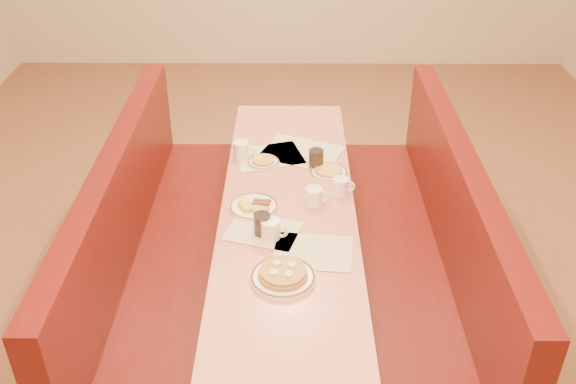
{
  "coord_description": "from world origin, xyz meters",
  "views": [
    {
      "loc": [
        0.02,
        -2.79,
        2.61
      ],
      "look_at": [
        0.0,
        -0.02,
        0.85
      ],
      "focal_mm": 40.0,
      "sensor_mm": 36.0,
      "label": 1
    }
  ],
  "objects_px": {
    "pancake_plate": "(283,275)",
    "coffee_mug_d": "(242,150)",
    "coffee_mug_c": "(341,186)",
    "booth_left": "(157,264)",
    "coffee_mug_b": "(272,229)",
    "coffee_mug_a": "(314,196)",
    "eggs_plate": "(253,206)",
    "soda_tumbler_mid": "(316,159)",
    "booth_right": "(420,265)",
    "soda_tumbler_near": "(262,224)",
    "diner_table": "(288,263)"
  },
  "relations": [
    {
      "from": "eggs_plate",
      "to": "soda_tumbler_mid",
      "type": "height_order",
      "value": "soda_tumbler_mid"
    },
    {
      "from": "booth_left",
      "to": "diner_table",
      "type": "bearing_deg",
      "value": 0.0
    },
    {
      "from": "booth_right",
      "to": "soda_tumbler_near",
      "type": "xyz_separation_m",
      "value": [
        -0.86,
        -0.24,
        0.45
      ]
    },
    {
      "from": "coffee_mug_a",
      "to": "coffee_mug_b",
      "type": "distance_m",
      "value": 0.37
    },
    {
      "from": "soda_tumbler_mid",
      "to": "coffee_mug_b",
      "type": "bearing_deg",
      "value": -109.07
    },
    {
      "from": "soda_tumbler_near",
      "to": "pancake_plate",
      "type": "bearing_deg",
      "value": -73.05
    },
    {
      "from": "coffee_mug_c",
      "to": "coffee_mug_d",
      "type": "bearing_deg",
      "value": 147.07
    },
    {
      "from": "diner_table",
      "to": "pancake_plate",
      "type": "bearing_deg",
      "value": -91.82
    },
    {
      "from": "booth_left",
      "to": "soda_tumbler_mid",
      "type": "height_order",
      "value": "booth_left"
    },
    {
      "from": "pancake_plate",
      "to": "coffee_mug_c",
      "type": "relative_size",
      "value": 2.41
    },
    {
      "from": "booth_right",
      "to": "booth_left",
      "type": "bearing_deg",
      "value": 180.0
    },
    {
      "from": "pancake_plate",
      "to": "coffee_mug_d",
      "type": "height_order",
      "value": "coffee_mug_d"
    },
    {
      "from": "coffee_mug_d",
      "to": "soda_tumbler_near",
      "type": "relative_size",
      "value": 1.14
    },
    {
      "from": "coffee_mug_a",
      "to": "coffee_mug_b",
      "type": "xyz_separation_m",
      "value": [
        -0.22,
        -0.3,
        0.0
      ]
    },
    {
      "from": "diner_table",
      "to": "booth_left",
      "type": "bearing_deg",
      "value": 180.0
    },
    {
      "from": "coffee_mug_a",
      "to": "booth_right",
      "type": "bearing_deg",
      "value": -0.43
    },
    {
      "from": "booth_right",
      "to": "soda_tumbler_mid",
      "type": "distance_m",
      "value": 0.83
    },
    {
      "from": "booth_left",
      "to": "pancake_plate",
      "type": "height_order",
      "value": "booth_left"
    },
    {
      "from": "coffee_mug_b",
      "to": "pancake_plate",
      "type": "bearing_deg",
      "value": -62.62
    },
    {
      "from": "booth_left",
      "to": "coffee_mug_b",
      "type": "distance_m",
      "value": 0.84
    },
    {
      "from": "coffee_mug_d",
      "to": "eggs_plate",
      "type": "bearing_deg",
      "value": -70.24
    },
    {
      "from": "booth_right",
      "to": "coffee_mug_d",
      "type": "height_order",
      "value": "booth_right"
    },
    {
      "from": "soda_tumbler_mid",
      "to": "coffee_mug_d",
      "type": "bearing_deg",
      "value": 164.72
    },
    {
      "from": "coffee_mug_b",
      "to": "soda_tumbler_mid",
      "type": "bearing_deg",
      "value": 87.49
    },
    {
      "from": "eggs_plate",
      "to": "soda_tumbler_near",
      "type": "distance_m",
      "value": 0.23
    },
    {
      "from": "booth_right",
      "to": "diner_table",
      "type": "bearing_deg",
      "value": 180.0
    },
    {
      "from": "soda_tumbler_near",
      "to": "soda_tumbler_mid",
      "type": "height_order",
      "value": "same"
    },
    {
      "from": "eggs_plate",
      "to": "soda_tumbler_mid",
      "type": "xyz_separation_m",
      "value": [
        0.34,
        0.43,
        0.04
      ]
    },
    {
      "from": "pancake_plate",
      "to": "coffee_mug_c",
      "type": "bearing_deg",
      "value": 67.06
    },
    {
      "from": "pancake_plate",
      "to": "coffee_mug_c",
      "type": "height_order",
      "value": "coffee_mug_c"
    },
    {
      "from": "eggs_plate",
      "to": "pancake_plate",
      "type": "bearing_deg",
      "value": -73.84
    },
    {
      "from": "booth_left",
      "to": "soda_tumbler_near",
      "type": "height_order",
      "value": "booth_left"
    },
    {
      "from": "soda_tumbler_near",
      "to": "soda_tumbler_mid",
      "type": "distance_m",
      "value": 0.71
    },
    {
      "from": "eggs_plate",
      "to": "soda_tumbler_near",
      "type": "height_order",
      "value": "soda_tumbler_near"
    },
    {
      "from": "eggs_plate",
      "to": "soda_tumbler_near",
      "type": "xyz_separation_m",
      "value": [
        0.06,
        -0.22,
        0.04
      ]
    },
    {
      "from": "coffee_mug_b",
      "to": "coffee_mug_d",
      "type": "height_order",
      "value": "coffee_mug_b"
    },
    {
      "from": "soda_tumbler_mid",
      "to": "pancake_plate",
      "type": "bearing_deg",
      "value": -100.11
    },
    {
      "from": "booth_left",
      "to": "booth_right",
      "type": "bearing_deg",
      "value": 0.0
    },
    {
      "from": "booth_right",
      "to": "pancake_plate",
      "type": "relative_size",
      "value": 8.44
    },
    {
      "from": "pancake_plate",
      "to": "coffee_mug_a",
      "type": "height_order",
      "value": "coffee_mug_a"
    },
    {
      "from": "coffee_mug_d",
      "to": "soda_tumbler_mid",
      "type": "bearing_deg",
      "value": -5.26
    },
    {
      "from": "booth_left",
      "to": "soda_tumbler_mid",
      "type": "bearing_deg",
      "value": 24.49
    },
    {
      "from": "booth_left",
      "to": "coffee_mug_c",
      "type": "distance_m",
      "value": 1.11
    },
    {
      "from": "diner_table",
      "to": "coffee_mug_a",
      "type": "xyz_separation_m",
      "value": [
        0.14,
        0.02,
        0.43
      ]
    },
    {
      "from": "pancake_plate",
      "to": "eggs_plate",
      "type": "distance_m",
      "value": 0.59
    },
    {
      "from": "booth_left",
      "to": "coffee_mug_d",
      "type": "height_order",
      "value": "booth_left"
    },
    {
      "from": "diner_table",
      "to": "coffee_mug_c",
      "type": "bearing_deg",
      "value": 24.33
    },
    {
      "from": "coffee_mug_c",
      "to": "soda_tumbler_mid",
      "type": "height_order",
      "value": "soda_tumbler_mid"
    },
    {
      "from": "diner_table",
      "to": "eggs_plate",
      "type": "bearing_deg",
      "value": -173.75
    },
    {
      "from": "coffee_mug_a",
      "to": "soda_tumbler_mid",
      "type": "bearing_deg",
      "value": 88.69
    }
  ]
}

